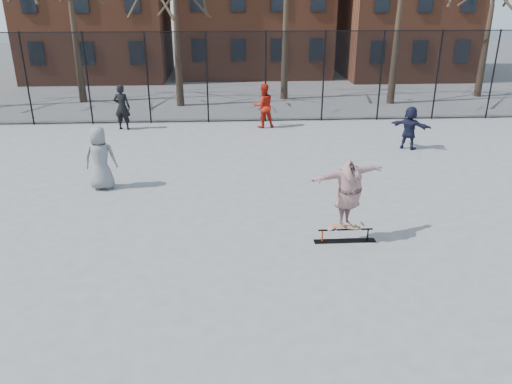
{
  "coord_description": "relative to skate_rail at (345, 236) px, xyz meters",
  "views": [
    {
      "loc": [
        -0.52,
        -9.36,
        5.69
      ],
      "look_at": [
        0.1,
        1.5,
        1.23
      ],
      "focal_mm": 35.0,
      "sensor_mm": 36.0,
      "label": 1
    }
  ],
  "objects": [
    {
      "name": "fence",
      "position": [
        -2.26,
        11.78,
        1.93
      ],
      "size": [
        34.03,
        0.07,
        4.0
      ],
      "color": "black",
      "rests_on": "ground"
    },
    {
      "name": "ground",
      "position": [
        -2.24,
        -1.22,
        -0.13
      ],
      "size": [
        100.0,
        100.0,
        0.0
      ],
      "primitive_type": "plane",
      "color": "slate"
    },
    {
      "name": "bystander_black",
      "position": [
        -7.27,
        10.78,
        0.84
      ],
      "size": [
        0.77,
        0.58,
        1.93
      ],
      "primitive_type": "imported",
      "rotation": [
        0.0,
        0.0,
        2.96
      ],
      "color": "black",
      "rests_on": "ground"
    },
    {
      "name": "skater",
      "position": [
        0.01,
        0.0,
        1.12
      ],
      "size": [
        2.06,
        1.35,
        1.64
      ],
      "primitive_type": "imported",
      "rotation": [
        0.0,
        0.0,
        0.43
      ],
      "color": "#48317B",
      "rests_on": "skateboard"
    },
    {
      "name": "bystander_navy",
      "position": [
        4.06,
        7.29,
        0.69
      ],
      "size": [
        1.52,
        1.26,
        1.63
      ],
      "primitive_type": "imported",
      "rotation": [
        0.0,
        0.0,
        2.53
      ],
      "color": "#181A31",
      "rests_on": "ground"
    },
    {
      "name": "skate_rail",
      "position": [
        0.0,
        0.0,
        0.0
      ],
      "size": [
        1.5,
        0.23,
        0.33
      ],
      "color": "black",
      "rests_on": "ground"
    },
    {
      "name": "bystander_grey",
      "position": [
        -6.61,
        3.84,
        0.83
      ],
      "size": [
        0.97,
        0.66,
        1.92
      ],
      "primitive_type": "imported",
      "rotation": [
        0.0,
        0.0,
        3.2
      ],
      "color": "slate",
      "rests_on": "ground"
    },
    {
      "name": "skateboard",
      "position": [
        0.01,
        0.0,
        0.25
      ],
      "size": [
        0.78,
        0.19,
        0.09
      ],
      "primitive_type": null,
      "color": "brown",
      "rests_on": "skate_rail"
    },
    {
      "name": "bystander_red",
      "position": [
        -1.21,
        10.78,
        0.82
      ],
      "size": [
        1.08,
        0.93,
        1.9
      ],
      "primitive_type": "imported",
      "rotation": [
        0.0,
        0.0,
        3.4
      ],
      "color": "#B51E10",
      "rests_on": "ground"
    }
  ]
}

